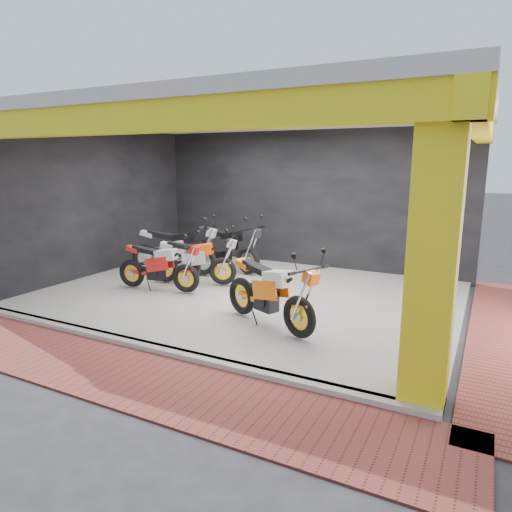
# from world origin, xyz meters

# --- Properties ---
(ground) EXTENTS (80.00, 80.00, 0.00)m
(ground) POSITION_xyz_m (0.00, 0.00, 0.00)
(ground) COLOR #2D2D30
(ground) RESTS_ON ground
(showroom_floor) EXTENTS (8.00, 6.00, 0.10)m
(showroom_floor) POSITION_xyz_m (0.00, 2.00, 0.05)
(showroom_floor) COLOR beige
(showroom_floor) RESTS_ON ground
(showroom_ceiling) EXTENTS (8.40, 6.40, 0.20)m
(showroom_ceiling) POSITION_xyz_m (0.00, 2.00, 3.60)
(showroom_ceiling) COLOR beige
(showroom_ceiling) RESTS_ON corner_column
(back_wall) EXTENTS (8.20, 0.20, 3.50)m
(back_wall) POSITION_xyz_m (0.00, 5.10, 1.75)
(back_wall) COLOR black
(back_wall) RESTS_ON ground
(left_wall) EXTENTS (0.20, 6.20, 3.50)m
(left_wall) POSITION_xyz_m (-4.10, 2.00, 1.75)
(left_wall) COLOR black
(left_wall) RESTS_ON ground
(corner_column) EXTENTS (0.50, 0.50, 3.50)m
(corner_column) POSITION_xyz_m (3.75, -0.75, 1.75)
(corner_column) COLOR yellow
(corner_column) RESTS_ON ground
(header_beam_front) EXTENTS (8.40, 0.30, 0.40)m
(header_beam_front) POSITION_xyz_m (0.00, -1.00, 3.30)
(header_beam_front) COLOR yellow
(header_beam_front) RESTS_ON corner_column
(header_beam_right) EXTENTS (0.30, 6.40, 0.40)m
(header_beam_right) POSITION_xyz_m (4.00, 2.00, 3.30)
(header_beam_right) COLOR yellow
(header_beam_right) RESTS_ON corner_column
(floor_kerb) EXTENTS (8.00, 0.20, 0.10)m
(floor_kerb) POSITION_xyz_m (0.00, -1.02, 0.05)
(floor_kerb) COLOR beige
(floor_kerb) RESTS_ON ground
(paver_front) EXTENTS (9.00, 1.40, 0.03)m
(paver_front) POSITION_xyz_m (0.00, -1.80, 0.01)
(paver_front) COLOR maroon
(paver_front) RESTS_ON ground
(moto_hero) EXTENTS (2.32, 1.61, 1.33)m
(moto_hero) POSITION_xyz_m (1.85, 0.18, 0.77)
(moto_hero) COLOR #FF650A
(moto_hero) RESTS_ON showroom_floor
(moto_row_a) EXTENTS (2.06, 1.00, 1.21)m
(moto_row_a) POSITION_xyz_m (-1.10, 1.39, 0.71)
(moto_row_a) COLOR red
(moto_row_a) RESTS_ON showroom_floor
(moto_row_b) EXTENTS (2.32, 1.16, 1.36)m
(moto_row_b) POSITION_xyz_m (-0.73, 3.34, 0.78)
(moto_row_b) COLOR black
(moto_row_b) RESTS_ON showroom_floor
(moto_row_c) EXTENTS (2.14, 1.31, 1.23)m
(moto_row_c) POSITION_xyz_m (-0.75, 2.24, 0.71)
(moto_row_c) COLOR #ADB0B5
(moto_row_c) RESTS_ON showroom_floor
(moto_row_d) EXTENTS (2.37, 1.36, 1.37)m
(moto_row_d) POSITION_xyz_m (-1.61, 2.76, 0.78)
(moto_row_d) COLOR #B2B4BA
(moto_row_d) RESTS_ON showroom_floor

